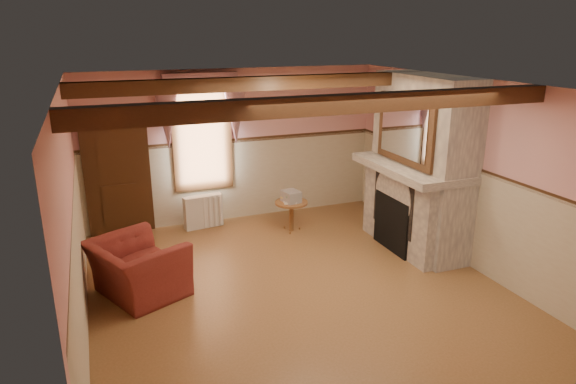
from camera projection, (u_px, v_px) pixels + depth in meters
name	position (u px, v px, depth m)	size (l,w,h in m)	color
floor	(294.00, 286.00, 7.23)	(5.50, 6.00, 0.01)	brown
ceiling	(295.00, 84.00, 6.39)	(5.50, 6.00, 0.01)	silver
wall_back	(234.00, 146.00, 9.48)	(5.50, 0.02, 2.80)	pink
wall_front	(433.00, 294.00, 4.14)	(5.50, 0.02, 2.80)	pink
wall_left	(72.00, 217.00, 5.86)	(0.02, 6.00, 2.80)	pink
wall_right	(463.00, 171.00, 7.76)	(0.02, 6.00, 2.80)	pink
wainscot	(295.00, 236.00, 7.00)	(5.50, 6.00, 1.50)	beige
chair_rail	(295.00, 184.00, 6.78)	(5.50, 6.00, 0.08)	black
firebox	(395.00, 223.00, 8.32)	(0.20, 0.95, 0.90)	black
armchair	(137.00, 268.00, 6.89)	(1.18, 1.03, 0.77)	maroon
side_table	(291.00, 216.00, 9.13)	(0.58, 0.58, 0.55)	brown
book_stack	(291.00, 196.00, 9.01)	(0.26, 0.32, 0.20)	#B7AD8C
radiator	(203.00, 211.00, 9.30)	(0.70, 0.18, 0.60)	silver
bowl	(421.00, 165.00, 7.90)	(0.33, 0.33, 0.08)	brown
mantel_clock	(386.00, 147.00, 8.80)	(0.14, 0.24, 0.20)	black
oil_lamp	(390.00, 147.00, 8.66)	(0.11, 0.11, 0.28)	#B68933
candle_red	(438.00, 169.00, 7.51)	(0.06, 0.06, 0.16)	#AB1523
jar_yellow	(426.00, 165.00, 7.79)	(0.06, 0.06, 0.12)	gold
fireplace	(422.00, 164.00, 8.18)	(0.85, 2.00, 2.80)	gray
mantel	(412.00, 167.00, 8.13)	(1.05, 2.05, 0.12)	gray
overmantel_mirror	(405.00, 130.00, 7.88)	(0.06, 1.44, 1.04)	silver
door	(118.00, 176.00, 8.80)	(1.10, 0.10, 2.10)	black
window	(202.00, 135.00, 9.17)	(1.06, 0.08, 2.02)	white
window_drapes	(201.00, 102.00, 8.91)	(1.30, 0.14, 1.40)	gray
ceiling_beam_front	(338.00, 104.00, 5.35)	(5.50, 0.18, 0.20)	black
ceiling_beam_back	(265.00, 83.00, 7.48)	(5.50, 0.18, 0.20)	black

